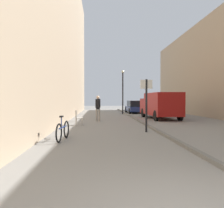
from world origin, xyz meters
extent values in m
plane|color=gray|center=(0.00, 12.00, 0.00)|extent=(80.00, 80.00, 0.00)
cube|color=gray|center=(-4.82, 12.00, 7.29)|extent=(2.44, 40.00, 14.57)
cube|color=#615F5B|center=(1.58, 12.00, 0.06)|extent=(0.16, 40.00, 0.12)
cylinder|color=gray|center=(-1.49, 13.85, 0.44)|extent=(0.13, 0.13, 0.88)
cylinder|color=gray|center=(-1.31, 13.81, 0.44)|extent=(0.13, 0.13, 0.88)
cube|color=black|center=(-1.40, 13.83, 1.26)|extent=(0.28, 0.25, 0.75)
cylinder|color=black|center=(-1.53, 13.86, 1.31)|extent=(0.11, 0.11, 0.64)
cylinder|color=black|center=(-1.27, 13.80, 1.31)|extent=(0.11, 0.11, 0.64)
sphere|color=tan|center=(-1.40, 13.83, 1.75)|extent=(0.24, 0.24, 0.24)
cube|color=maroon|center=(3.76, 15.12, 1.23)|extent=(2.26, 4.03, 1.79)
cube|color=maroon|center=(3.62, 17.84, 1.01)|extent=(2.13, 1.63, 1.34)
cube|color=black|center=(3.59, 18.37, 1.30)|extent=(1.73, 0.13, 0.59)
cylinder|color=black|center=(2.70, 17.64, 0.40)|extent=(0.26, 0.81, 0.80)
cylinder|color=black|center=(4.56, 17.74, 0.40)|extent=(0.26, 0.81, 0.80)
cylinder|color=black|center=(2.90, 13.81, 0.40)|extent=(0.26, 0.81, 0.80)
cylinder|color=black|center=(4.75, 13.91, 0.40)|extent=(0.26, 0.81, 0.80)
cube|color=navy|center=(2.89, 23.73, 0.49)|extent=(1.94, 4.26, 0.55)
cube|color=black|center=(2.89, 23.73, 1.11)|extent=(1.60, 2.57, 0.68)
cylinder|color=black|center=(2.02, 25.13, 0.32)|extent=(0.22, 0.65, 0.64)
cylinder|color=black|center=(3.66, 25.19, 0.32)|extent=(0.22, 0.65, 0.64)
cylinder|color=black|center=(2.12, 22.28, 0.32)|extent=(0.22, 0.65, 0.64)
cylinder|color=black|center=(3.76, 22.33, 0.32)|extent=(0.22, 0.65, 0.64)
cylinder|color=black|center=(1.01, 8.31, 1.30)|extent=(0.10, 0.10, 2.60)
cube|color=white|center=(1.01, 8.31, 2.35)|extent=(0.60, 0.06, 0.44)
cylinder|color=black|center=(1.26, 21.85, 2.25)|extent=(0.14, 0.14, 4.50)
sphere|color=beige|center=(1.26, 21.85, 4.62)|extent=(0.28, 0.28, 0.28)
torus|color=black|center=(-2.68, 6.87, 0.36)|extent=(0.15, 0.72, 0.72)
torus|color=black|center=(-2.80, 5.82, 0.36)|extent=(0.15, 0.72, 0.72)
cylinder|color=navy|center=(-2.74, 6.35, 0.51)|extent=(0.16, 0.94, 0.05)
cylinder|color=navy|center=(-2.76, 6.16, 0.73)|extent=(0.04, 0.04, 0.40)
cube|color=black|center=(-2.76, 6.16, 0.95)|extent=(0.13, 0.25, 0.06)
cylinder|color=#B7B2A8|center=(-2.39, 11.54, 0.23)|extent=(0.04, 0.04, 0.45)
cylinder|color=#B7B2A8|center=(-2.31, 11.17, 0.23)|extent=(0.04, 0.04, 0.45)
cylinder|color=#B7B2A8|center=(-2.76, 11.46, 0.23)|extent=(0.04, 0.04, 0.45)
cylinder|color=#B7B2A8|center=(-2.68, 11.09, 0.23)|extent=(0.04, 0.04, 0.45)
cube|color=#B7B2A8|center=(-2.54, 11.31, 0.47)|extent=(0.52, 0.52, 0.04)
cube|color=#B7B2A8|center=(-2.73, 11.27, 0.71)|extent=(0.13, 0.44, 0.45)
camera|label=1|loc=(-1.30, -2.63, 1.62)|focal=36.15mm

